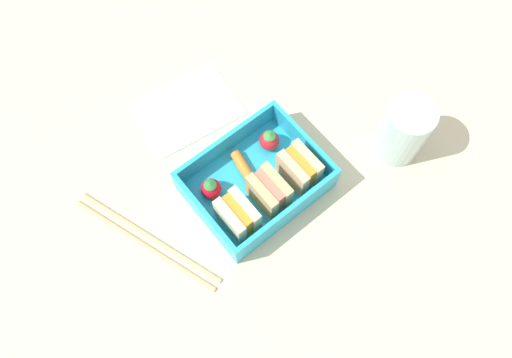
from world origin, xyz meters
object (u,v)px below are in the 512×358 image
(sandwich_center_left, at_px, (269,191))
(carrot_stick_far_left, at_px, (242,167))
(chopstick_pair, at_px, (147,240))
(drinking_glass, at_px, (403,131))
(sandwich_center, at_px, (237,215))
(strawberry_far_left, at_px, (269,140))
(strawberry_left, at_px, (211,189))
(folded_napkin, at_px, (188,107))
(sandwich_left, at_px, (299,168))

(sandwich_center_left, distance_m, carrot_stick_far_left, 0.06)
(carrot_stick_far_left, height_order, chopstick_pair, carrot_stick_far_left)
(chopstick_pair, xyz_separation_m, drinking_glass, (-0.34, 0.11, 0.04))
(sandwich_center, bearing_deg, carrot_stick_far_left, -132.41)
(strawberry_far_left, xyz_separation_m, strawberry_left, (0.10, 0.01, -0.00))
(sandwich_center, xyz_separation_m, strawberry_far_left, (-0.10, -0.06, -0.01))
(strawberry_left, height_order, chopstick_pair, strawberry_left)
(chopstick_pair, bearing_deg, drinking_glass, 162.95)
(folded_napkin, bearing_deg, chopstick_pair, 38.61)
(drinking_glass, bearing_deg, sandwich_center, -11.72)
(sandwich_left, xyz_separation_m, sandwich_center_left, (0.05, 0.00, 0.00))
(sandwich_left, bearing_deg, sandwich_center_left, 0.00)
(strawberry_left, xyz_separation_m, drinking_glass, (-0.24, 0.10, 0.02))
(drinking_glass, bearing_deg, sandwich_left, -19.95)
(strawberry_far_left, relative_size, strawberry_left, 1.00)
(drinking_glass, bearing_deg, carrot_stick_far_left, -28.77)
(strawberry_left, relative_size, folded_napkin, 0.24)
(sandwich_left, distance_m, strawberry_far_left, 0.06)
(strawberry_far_left, bearing_deg, chopstick_pair, 0.72)
(strawberry_left, distance_m, chopstick_pair, 0.11)
(sandwich_center_left, height_order, drinking_glass, drinking_glass)
(sandwich_center_left, relative_size, chopstick_pair, 0.24)
(chopstick_pair, relative_size, folded_napkin, 1.54)
(sandwich_left, distance_m, sandwich_center_left, 0.05)
(sandwich_center_left, relative_size, folded_napkin, 0.37)
(sandwich_left, relative_size, carrot_stick_far_left, 1.18)
(strawberry_far_left, bearing_deg, sandwich_center, 30.20)
(drinking_glass, bearing_deg, sandwich_center_left, -14.79)
(sandwich_center_left, relative_size, sandwich_center, 1.00)
(strawberry_left, bearing_deg, drinking_glass, 157.04)
(chopstick_pair, bearing_deg, folded_napkin, -141.39)
(sandwich_center, relative_size, carrot_stick_far_left, 1.18)
(sandwich_center_left, relative_size, strawberry_far_left, 1.55)
(sandwich_center, xyz_separation_m, strawberry_left, (0.00, -0.05, -0.01))
(sandwich_center, distance_m, carrot_stick_far_left, 0.07)
(chopstick_pair, bearing_deg, carrot_stick_far_left, 179.31)
(carrot_stick_far_left, relative_size, chopstick_pair, 0.21)
(strawberry_far_left, bearing_deg, sandwich_center_left, 49.69)
(strawberry_left, bearing_deg, sandwich_center, 92.92)
(chopstick_pair, height_order, drinking_glass, drinking_glass)
(strawberry_left, bearing_deg, carrot_stick_far_left, -178.29)
(carrot_stick_far_left, distance_m, strawberry_left, 0.05)
(sandwich_center, bearing_deg, sandwich_left, 180.00)
(sandwich_center_left, height_order, carrot_stick_far_left, sandwich_center_left)
(carrot_stick_far_left, bearing_deg, chopstick_pair, -0.69)
(strawberry_far_left, distance_m, drinking_glass, 0.18)
(sandwich_center_left, bearing_deg, strawberry_far_left, -130.31)
(sandwich_left, height_order, folded_napkin, sandwich_left)
(carrot_stick_far_left, height_order, drinking_glass, drinking_glass)
(sandwich_center, distance_m, drinking_glass, 0.24)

